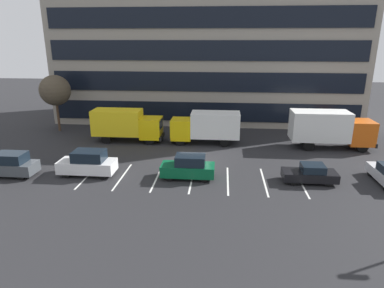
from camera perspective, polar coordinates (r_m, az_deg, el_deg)
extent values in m
plane|color=#262628|center=(30.12, 0.65, -3.08)|extent=(120.00, 120.00, 0.00)
cube|color=gray|center=(46.15, 2.56, 17.79)|extent=(38.39, 11.44, 21.60)
cube|color=black|center=(41.30, 2.01, 5.49)|extent=(36.85, 0.16, 2.30)
cube|color=black|center=(40.70, 2.07, 10.45)|extent=(36.85, 0.16, 2.30)
cube|color=black|center=(40.41, 2.13, 15.52)|extent=(36.85, 0.16, 2.30)
cube|color=black|center=(40.44, 2.19, 20.63)|extent=(36.85, 0.16, 2.30)
cube|color=silver|center=(28.56, -17.10, -5.08)|extent=(0.14, 5.40, 0.01)
cube|color=silver|center=(27.64, -11.69, -5.41)|extent=(0.14, 5.40, 0.01)
cube|color=silver|center=(26.99, -5.96, -5.70)|extent=(0.14, 5.40, 0.01)
cube|color=silver|center=(26.61, 0.00, -5.95)|extent=(0.14, 5.40, 0.01)
cube|color=silver|center=(26.53, 6.07, -6.13)|extent=(0.14, 5.40, 0.01)
cube|color=silver|center=(26.74, 12.11, -6.25)|extent=(0.14, 5.40, 0.01)
cube|color=silver|center=(27.24, 18.00, -6.29)|extent=(0.14, 5.40, 0.01)
cube|color=yellow|center=(35.72, -6.91, 2.75)|extent=(2.14, 2.34, 2.14)
cube|color=black|center=(35.42, -5.27, 3.39)|extent=(0.06, 1.96, 0.94)
cube|color=yellow|center=(36.51, -12.49, 3.64)|extent=(5.06, 2.43, 2.63)
cube|color=black|center=(35.76, -5.10, 1.28)|extent=(0.19, 2.34, 0.39)
cylinder|color=black|center=(36.95, -6.54, 1.54)|extent=(0.97, 0.29, 0.97)
cylinder|color=black|center=(35.07, -7.18, 0.64)|extent=(0.97, 0.29, 0.97)
cylinder|color=black|center=(38.14, -13.34, 1.68)|extent=(0.97, 0.29, 0.97)
cylinder|color=black|center=(36.32, -14.31, 0.81)|extent=(0.97, 0.29, 0.97)
cube|color=yellow|center=(35.20, -1.79, 2.59)|extent=(2.10, 2.29, 2.10)
cube|color=black|center=(35.23, -3.46, 3.28)|extent=(0.06, 1.92, 0.92)
cube|color=white|center=(34.82, 3.97, 3.28)|extent=(4.95, 2.38, 2.57)
cube|color=black|center=(35.59, -3.53, 1.22)|extent=(0.19, 2.29, 0.38)
cylinder|color=black|center=(34.55, -1.97, 0.49)|extent=(0.95, 0.29, 0.95)
cylinder|color=black|center=(36.42, -1.59, 1.39)|extent=(0.95, 0.29, 0.95)
cylinder|color=black|center=(34.30, 5.53, 0.29)|extent=(0.95, 0.29, 0.95)
cylinder|color=black|center=(36.18, 5.53, 1.21)|extent=(0.95, 0.29, 0.95)
cube|color=#D85914|center=(37.11, 26.53, 1.79)|extent=(2.35, 2.56, 2.35)
cube|color=black|center=(37.44, 28.27, 2.41)|extent=(0.06, 2.15, 1.03)
cube|color=white|center=(35.71, 20.76, 2.93)|extent=(5.55, 2.67, 2.88)
cube|color=black|center=(37.83, 28.05, 0.24)|extent=(0.21, 2.56, 0.43)
cylinder|color=black|center=(38.39, 25.73, 0.56)|extent=(1.07, 0.32, 1.07)
cylinder|color=black|center=(36.43, 26.88, -0.46)|extent=(1.07, 0.32, 1.07)
cylinder|color=black|center=(36.90, 18.38, 0.79)|extent=(1.07, 0.32, 1.07)
cylinder|color=black|center=(34.86, 19.15, -0.25)|extent=(1.07, 0.32, 1.07)
cube|color=black|center=(27.39, 19.23, -5.03)|extent=(4.05, 1.70, 0.66)
cube|color=black|center=(27.22, 19.77, -3.84)|extent=(1.70, 1.49, 0.57)
cylinder|color=black|center=(26.54, 16.80, -6.16)|extent=(0.57, 0.21, 0.57)
cylinder|color=black|center=(27.87, 16.23, -4.95)|extent=(0.57, 0.21, 0.57)
cylinder|color=black|center=(27.20, 22.19, -6.16)|extent=(0.57, 0.21, 0.57)
cylinder|color=black|center=(28.49, 21.37, -4.99)|extent=(0.57, 0.21, 0.57)
cube|color=white|center=(28.48, -17.29, -3.57)|extent=(4.50, 1.91, 0.93)
cube|color=black|center=(28.10, -17.03, -1.92)|extent=(2.47, 1.68, 0.83)
cylinder|color=black|center=(28.49, -20.53, -4.78)|extent=(0.67, 0.22, 0.67)
cylinder|color=black|center=(29.90, -19.19, -3.59)|extent=(0.67, 0.22, 0.67)
cylinder|color=black|center=(27.39, -15.06, -5.14)|extent=(0.67, 0.22, 0.67)
cylinder|color=black|center=(28.85, -13.95, -3.87)|extent=(0.67, 0.22, 0.67)
cube|color=#0C5933|center=(26.58, -0.73, -4.38)|extent=(4.19, 1.78, 0.87)
cube|color=black|center=(26.26, -0.28, -2.74)|extent=(2.31, 1.56, 0.77)
cylinder|color=black|center=(26.17, -3.84, -5.68)|extent=(0.62, 0.20, 0.62)
cylinder|color=black|center=(27.59, -3.34, -4.41)|extent=(0.62, 0.20, 0.62)
cylinder|color=black|center=(25.91, 2.07, -5.90)|extent=(0.62, 0.20, 0.62)
cylinder|color=black|center=(27.34, 2.25, -4.60)|extent=(0.62, 0.20, 0.62)
cube|color=#474C51|center=(30.72, -28.48, -3.50)|extent=(4.24, 1.80, 0.88)
cube|color=black|center=(30.34, -28.37, -2.06)|extent=(2.33, 1.58, 0.78)
cylinder|color=black|center=(32.20, -29.65, -3.50)|extent=(0.63, 0.20, 0.63)
cylinder|color=black|center=(29.51, -26.98, -4.89)|extent=(0.63, 0.20, 0.63)
cylinder|color=black|center=(30.75, -25.47, -3.81)|extent=(0.63, 0.20, 0.63)
cylinder|color=black|center=(30.61, 27.94, -4.27)|extent=(0.23, 0.61, 0.61)
cylinder|color=#473323|center=(42.80, -21.69, 4.32)|extent=(0.28, 0.28, 3.44)
sphere|color=#4C4233|center=(42.26, -22.16, 8.40)|extent=(3.50, 3.50, 3.50)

